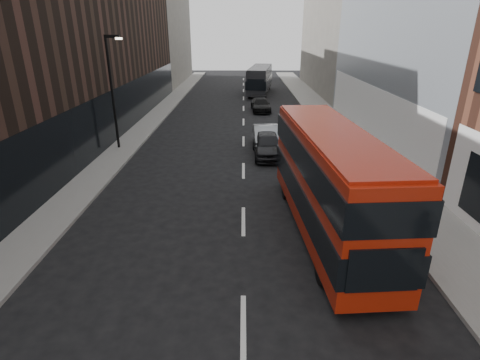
{
  "coord_description": "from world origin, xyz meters",
  "views": [
    {
      "loc": [
        -0.02,
        -5.85,
        7.43
      ],
      "look_at": [
        -0.13,
        6.38,
        2.5
      ],
      "focal_mm": 28.0,
      "sensor_mm": 36.0,
      "label": 1
    }
  ],
  "objects_px": {
    "car_c": "(261,105)",
    "red_bus": "(330,178)",
    "street_lamp": "(113,85)",
    "car_b": "(266,138)",
    "car_a": "(268,144)",
    "grey_bus": "(260,79)"
  },
  "relations": [
    {
      "from": "street_lamp",
      "to": "car_c",
      "type": "relative_size",
      "value": 1.64
    },
    {
      "from": "car_c",
      "to": "car_b",
      "type": "bearing_deg",
      "value": -94.03
    },
    {
      "from": "car_b",
      "to": "car_c",
      "type": "distance_m",
      "value": 12.52
    },
    {
      "from": "car_b",
      "to": "street_lamp",
      "type": "bearing_deg",
      "value": 178.81
    },
    {
      "from": "red_bus",
      "to": "grey_bus",
      "type": "bearing_deg",
      "value": 87.92
    },
    {
      "from": "street_lamp",
      "to": "car_a",
      "type": "relative_size",
      "value": 1.6
    },
    {
      "from": "car_b",
      "to": "car_c",
      "type": "xyz_separation_m",
      "value": [
        0.17,
        12.51,
        -0.15
      ]
    },
    {
      "from": "grey_bus",
      "to": "car_c",
      "type": "xyz_separation_m",
      "value": [
        -0.35,
        -10.98,
        -1.1
      ]
    },
    {
      "from": "car_a",
      "to": "car_c",
      "type": "relative_size",
      "value": 1.03
    },
    {
      "from": "grey_bus",
      "to": "car_a",
      "type": "distance_m",
      "value": 24.95
    },
    {
      "from": "street_lamp",
      "to": "car_c",
      "type": "distance_m",
      "value": 16.45
    },
    {
      "from": "street_lamp",
      "to": "grey_bus",
      "type": "bearing_deg",
      "value": 66.58
    },
    {
      "from": "grey_bus",
      "to": "car_a",
      "type": "height_order",
      "value": "grey_bus"
    },
    {
      "from": "street_lamp",
      "to": "car_a",
      "type": "bearing_deg",
      "value": -7.56
    },
    {
      "from": "red_bus",
      "to": "car_b",
      "type": "xyz_separation_m",
      "value": [
        -1.73,
        10.96,
        -1.51
      ]
    },
    {
      "from": "grey_bus",
      "to": "car_a",
      "type": "xyz_separation_m",
      "value": [
        -0.51,
        -24.92,
        -0.98
      ]
    },
    {
      "from": "car_a",
      "to": "car_c",
      "type": "distance_m",
      "value": 13.95
    },
    {
      "from": "red_bus",
      "to": "grey_bus",
      "type": "xyz_separation_m",
      "value": [
        -1.21,
        34.45,
        -0.55
      ]
    },
    {
      "from": "grey_bus",
      "to": "street_lamp",
      "type": "bearing_deg",
      "value": -105.55
    },
    {
      "from": "red_bus",
      "to": "car_c",
      "type": "xyz_separation_m",
      "value": [
        -1.56,
        23.48,
        -1.66
      ]
    },
    {
      "from": "grey_bus",
      "to": "car_c",
      "type": "bearing_deg",
      "value": -83.97
    },
    {
      "from": "car_c",
      "to": "red_bus",
      "type": "bearing_deg",
      "value": -89.46
    }
  ]
}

